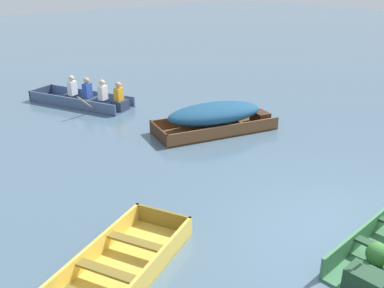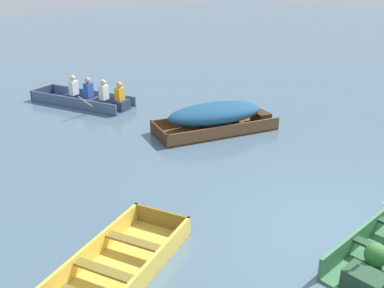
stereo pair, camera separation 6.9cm
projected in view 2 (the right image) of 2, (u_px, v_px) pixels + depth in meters
The scene contains 4 objects.
ground_plane at pixel (356, 240), 6.87m from camera, with size 80.00×80.00×0.00m, color slate.
skiff_yellow_near_moored at pixel (116, 268), 6.03m from camera, with size 2.67×1.95×0.34m.
skiff_wooden_brown_mid_moored at pixel (216, 116), 11.33m from camera, with size 3.45×2.06×0.76m.
rowboat_slate_blue_with_crew at pixel (88, 98), 13.57m from camera, with size 2.53×3.60×0.91m.
Camera 2 is at (-5.74, -2.69, 4.04)m, focal length 40.00 mm.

